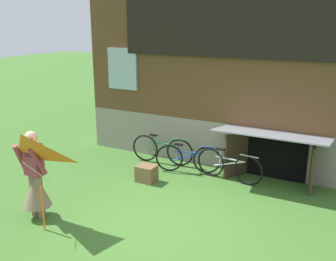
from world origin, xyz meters
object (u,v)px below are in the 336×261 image
at_px(bicycle_green, 162,150).
at_px(person, 35,182).
at_px(bicycle_silver, 229,166).
at_px(kite, 23,160).
at_px(bicycle_blue, 188,158).
at_px(wooden_crate, 147,173).

bearing_deg(bicycle_green, person, -107.10).
distance_m(bicycle_silver, bicycle_green, 1.92).
bearing_deg(kite, bicycle_green, 86.11).
relative_size(person, bicycle_blue, 1.11).
bearing_deg(bicycle_blue, bicycle_green, 144.43).
height_order(person, wooden_crate, person).
xyz_separation_m(person, kite, (0.38, -0.54, 0.68)).
xyz_separation_m(person, bicycle_silver, (2.56, 3.35, -0.35)).
bearing_deg(person, bicycle_silver, 65.36).
height_order(kite, wooden_crate, kite).
relative_size(kite, wooden_crate, 4.04).
relative_size(person, bicycle_silver, 1.03).
relative_size(bicycle_silver, bicycle_blue, 1.07).
relative_size(person, wooden_crate, 3.93).
relative_size(kite, bicycle_silver, 1.07).
distance_m(person, bicycle_blue, 3.70).
bearing_deg(bicycle_green, bicycle_blue, -22.74).
distance_m(kite, bicycle_green, 4.27).
height_order(bicycle_silver, bicycle_green, bicycle_green).
distance_m(person, bicycle_silver, 4.24).
distance_m(bicycle_green, wooden_crate, 1.24).
height_order(bicycle_green, wooden_crate, bicycle_green).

